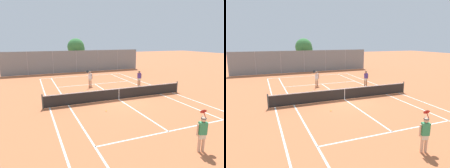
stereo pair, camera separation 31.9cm
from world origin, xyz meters
TOP-DOWN VIEW (x-y plane):
  - ground_plane at (0.00, 0.00)m, footprint 120.00×120.00m
  - court_line_markings at (0.00, 0.00)m, footprint 11.10×23.90m
  - tennis_net at (0.00, 0.00)m, footprint 12.00×0.10m
  - player_near_side at (0.05, -8.52)m, footprint 0.82×0.70m
  - player_far_left at (-0.80, 5.56)m, footprint 0.79×0.71m
  - player_far_right at (4.12, 3.81)m, footprint 0.50×0.47m
  - loose_tennis_ball_0 at (-1.97, -2.21)m, footprint 0.07×0.07m
  - loose_tennis_ball_1 at (-1.92, 3.65)m, footprint 0.07×0.07m
  - loose_tennis_ball_2 at (2.79, 6.37)m, footprint 0.07×0.07m
  - back_fence at (-0.00, 15.46)m, footprint 20.52×0.08m
  - tree_behind_left at (0.52, 17.20)m, footprint 2.76×2.62m

SIDE VIEW (x-z plane):
  - ground_plane at x=0.00m, z-range 0.00..0.00m
  - court_line_markings at x=0.00m, z-range 0.00..0.01m
  - loose_tennis_ball_0 at x=-1.97m, z-range 0.00..0.07m
  - loose_tennis_ball_1 at x=-1.92m, z-range 0.00..0.07m
  - loose_tennis_ball_2 at x=2.79m, z-range 0.00..0.07m
  - tennis_net at x=0.00m, z-range -0.03..1.04m
  - player_far_right at x=4.12m, z-range 0.11..1.71m
  - player_near_side at x=0.05m, z-range 0.04..1.81m
  - player_far_left at x=-0.80m, z-range 0.04..1.81m
  - back_fence at x=0.00m, z-range 0.00..3.28m
  - tree_behind_left at x=0.52m, z-range 1.13..6.19m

